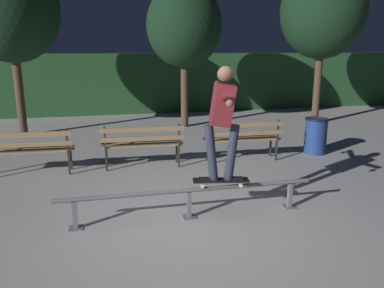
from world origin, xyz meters
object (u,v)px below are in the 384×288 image
object	(u,v)px
grind_rail	(189,195)
park_bench_leftmost	(28,147)
tree_far_right	(323,12)
skateboarder	(222,114)
tree_far_left	(11,10)
park_bench_right_center	(243,136)
park_bench_left_center	(142,141)
tree_behind_benches	(184,26)
skateboard	(221,181)
trash_can	(316,135)

from	to	relation	value
grind_rail	park_bench_leftmost	world-z (taller)	park_bench_leftmost
tree_far_right	skateboarder	bearing A→B (deg)	-129.89
skateboarder	tree_far_left	size ratio (longest dim) A/B	0.34
tree_far_right	park_bench_right_center	bearing A→B (deg)	-136.92
park_bench_left_center	park_bench_leftmost	bearing A→B (deg)	180.00
grind_rail	tree_behind_benches	size ratio (longest dim) A/B	0.87
park_bench_left_center	tree_far_right	world-z (taller)	tree_far_right
grind_rail	skateboard	size ratio (longest dim) A/B	4.47
park_bench_leftmost	trash_can	world-z (taller)	park_bench_leftmost
park_bench_left_center	trash_can	world-z (taller)	park_bench_left_center
tree_far_left	tree_behind_benches	distance (m)	4.55
tree_far_right	trash_can	bearing A→B (deg)	-120.31
park_bench_right_center	tree_behind_benches	world-z (taller)	tree_behind_benches
park_bench_right_center	tree_behind_benches	distance (m)	4.59
skateboarder	grind_rail	bearing A→B (deg)	179.94
tree_far_right	trash_can	distance (m)	4.74
grind_rail	park_bench_left_center	xyz separation A→B (m)	(-0.38, 2.45, 0.21)
grind_rail	tree_far_right	world-z (taller)	tree_far_right
park_bench_leftmost	tree_far_right	world-z (taller)	tree_far_right
grind_rail	park_bench_left_center	world-z (taller)	park_bench_left_center
park_bench_leftmost	park_bench_left_center	distance (m)	2.09
tree_far_right	tree_behind_benches	size ratio (longest dim) A/B	1.15
skateboard	tree_behind_benches	bearing A→B (deg)	82.49
skateboard	tree_far_right	size ratio (longest dim) A/B	0.17
tree_far_left	tree_behind_benches	xyz separation A→B (m)	(4.53, 0.20, -0.32)
park_bench_right_center	skateboard	bearing A→B (deg)	-117.00
tree_far_left	trash_can	xyz separation A→B (m)	(6.74, -3.48, -2.83)
park_bench_right_center	tree_behind_benches	xyz separation A→B (m)	(-0.41, 3.90, 2.38)
park_bench_left_center	park_bench_right_center	size ratio (longest dim) A/B	1.00
tree_far_right	park_bench_left_center	bearing A→B (deg)	-149.17
skateboarder	park_bench_leftmost	xyz separation A→B (m)	(-2.92, 2.45, -0.90)
park_bench_left_center	tree_far_right	xyz separation A→B (m)	(5.77, 3.44, 2.81)
trash_can	tree_behind_benches	bearing A→B (deg)	120.98
tree_far_left	park_bench_leftmost	bearing A→B (deg)	-78.19
tree_far_left	tree_behind_benches	bearing A→B (deg)	2.58
park_bench_left_center	tree_far_right	size ratio (longest dim) A/B	0.34
skateboard	grind_rail	bearing A→B (deg)	-180.00
skateboarder	park_bench_right_center	bearing A→B (deg)	63.06
park_bench_leftmost	park_bench_left_center	size ratio (longest dim) A/B	1.00
tree_far_right	trash_can	xyz separation A→B (m)	(-1.88, -3.22, -2.93)
skateboarder	park_bench_leftmost	world-z (taller)	skateboarder
grind_rail	skateboarder	distance (m)	1.20
skateboarder	trash_can	size ratio (longest dim) A/B	1.95
skateboard	tree_far_right	world-z (taller)	tree_far_right
tree_far_left	tree_far_right	bearing A→B (deg)	-1.71
grind_rail	park_bench_right_center	size ratio (longest dim) A/B	2.22
grind_rail	park_bench_right_center	bearing A→B (deg)	55.19
park_bench_right_center	trash_can	size ratio (longest dim) A/B	2.02
tree_far_left	trash_can	distance (m)	8.10
trash_can	grind_rail	bearing A→B (deg)	-142.64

